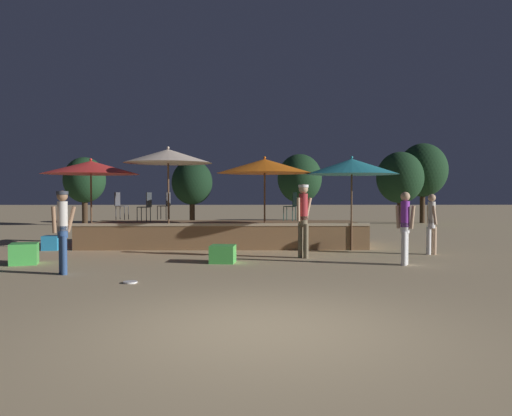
{
  "coord_description": "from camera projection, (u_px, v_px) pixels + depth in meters",
  "views": [
    {
      "loc": [
        -0.15,
        -6.11,
        1.7
      ],
      "look_at": [
        0.0,
        7.36,
        1.27
      ],
      "focal_mm": 35.0,
      "sensor_mm": 36.0,
      "label": 1
    }
  ],
  "objects": [
    {
      "name": "background_tree_0",
      "position": [
        300.0,
        179.0,
        25.8
      ],
      "size": [
        2.29,
        2.29,
        3.66
      ],
      "color": "#3D2B1C",
      "rests_on": "ground"
    },
    {
      "name": "background_tree_2",
      "position": [
        192.0,
        183.0,
        26.41
      ],
      "size": [
        2.15,
        2.15,
        3.4
      ],
      "color": "#3D2B1C",
      "rests_on": "ground"
    },
    {
      "name": "cube_seat_0",
      "position": [
        253.0,
        241.0,
        14.81
      ],
      "size": [
        0.55,
        0.55,
        0.47
      ],
      "rotation": [
        0.0,
        0.0,
        -0.14
      ],
      "color": "#4CC651",
      "rests_on": "ground"
    },
    {
      "name": "patio_umbrella_2",
      "position": [
        265.0,
        166.0,
        14.68
      ],
      "size": [
        2.82,
        2.82,
        2.75
      ],
      "color": "brown",
      "rests_on": "ground"
    },
    {
      "name": "cube_seat_3",
      "position": [
        24.0,
        254.0,
        11.72
      ],
      "size": [
        0.76,
        0.76,
        0.49
      ],
      "rotation": [
        0.0,
        0.0,
        0.31
      ],
      "color": "#4CC651",
      "rests_on": "ground"
    },
    {
      "name": "patio_umbrella_3",
      "position": [
        352.0,
        167.0,
        14.44
      ],
      "size": [
        2.7,
        2.7,
        2.74
      ],
      "color": "brown",
      "rests_on": "ground"
    },
    {
      "name": "background_tree_4",
      "position": [
        400.0,
        178.0,
        26.58
      ],
      "size": [
        2.49,
        2.49,
        3.85
      ],
      "color": "#3D2B1C",
      "rests_on": "ground"
    },
    {
      "name": "bistro_chair_1",
      "position": [
        147.0,
        204.0,
        15.21
      ],
      "size": [
        0.42,
        0.42,
        0.9
      ],
      "rotation": [
        0.0,
        0.0,
        4.5
      ],
      "color": "#2D3338",
      "rests_on": "wooden_deck"
    },
    {
      "name": "frisbee_disc",
      "position": [
        130.0,
        282.0,
        9.28
      ],
      "size": [
        0.26,
        0.26,
        0.03
      ],
      "color": "white",
      "rests_on": "ground"
    },
    {
      "name": "background_tree_3",
      "position": [
        85.0,
        180.0,
        25.23
      ],
      "size": [
        2.09,
        2.09,
        3.46
      ],
      "color": "#3D2B1C",
      "rests_on": "ground"
    },
    {
      "name": "patio_umbrella_0",
      "position": [
        168.0,
        156.0,
        14.43
      ],
      "size": [
        2.55,
        2.55,
        3.02
      ],
      "color": "brown",
      "rests_on": "ground"
    },
    {
      "name": "bistro_chair_0",
      "position": [
        120.0,
        203.0,
        16.44
      ],
      "size": [
        0.42,
        0.41,
        0.9
      ],
      "rotation": [
        0.0,
        0.0,
        1.37
      ],
      "color": "#47474C",
      "rests_on": "wooden_deck"
    },
    {
      "name": "background_tree_1",
      "position": [
        423.0,
        170.0,
        27.28
      ],
      "size": [
        2.66,
        2.66,
        4.36
      ],
      "color": "#3D2B1C",
      "rests_on": "ground"
    },
    {
      "name": "patio_umbrella_1",
      "position": [
        91.0,
        168.0,
        14.68
      ],
      "size": [
        2.81,
        2.81,
        2.69
      ],
      "color": "brown",
      "rests_on": "ground"
    },
    {
      "name": "person_1",
      "position": [
        303.0,
        215.0,
        12.8
      ],
      "size": [
        0.45,
        0.42,
        1.9
      ],
      "rotation": [
        0.0,
        0.0,
        2.31
      ],
      "color": "#72664C",
      "rests_on": "ground"
    },
    {
      "name": "person_2",
      "position": [
        405.0,
        226.0,
        11.56
      ],
      "size": [
        0.43,
        0.29,
        1.7
      ],
      "rotation": [
        0.0,
        0.0,
        4.2
      ],
      "color": "white",
      "rests_on": "ground"
    },
    {
      "name": "cube_seat_2",
      "position": [
        223.0,
        254.0,
        11.96
      ],
      "size": [
        0.64,
        0.64,
        0.42
      ],
      "rotation": [
        0.0,
        0.0,
        -0.1
      ],
      "color": "#4CC651",
      "rests_on": "ground"
    },
    {
      "name": "ground_plane",
      "position": [
        263.0,
        329.0,
        6.16
      ],
      "size": [
        120.0,
        120.0,
        0.0
      ],
      "primitive_type": "plane",
      "color": "tan"
    },
    {
      "name": "cube_seat_1",
      "position": [
        51.0,
        243.0,
        14.58
      ],
      "size": [
        0.49,
        0.49,
        0.42
      ],
      "rotation": [
        0.0,
        0.0,
        0.09
      ],
      "color": "#2D9EDB",
      "rests_on": "ground"
    },
    {
      "name": "bistro_chair_3",
      "position": [
        292.0,
        204.0,
        15.86
      ],
      "size": [
        0.45,
        0.45,
        0.9
      ],
      "rotation": [
        0.0,
        0.0,
        4.29
      ],
      "color": "#1E4C47",
      "rests_on": "wooden_deck"
    },
    {
      "name": "person_3",
      "position": [
        63.0,
        227.0,
        10.25
      ],
      "size": [
        0.46,
        0.33,
        1.72
      ],
      "rotation": [
        0.0,
        0.0,
        5.28
      ],
      "color": "#2D4C7F",
      "rests_on": "ground"
    },
    {
      "name": "person_0",
      "position": [
        432.0,
        222.0,
        13.51
      ],
      "size": [
        0.29,
        0.49,
        1.64
      ],
      "rotation": [
        0.0,
        0.0,
        0.15
      ],
      "color": "white",
      "rests_on": "ground"
    },
    {
      "name": "wooden_deck",
      "position": [
        224.0,
        234.0,
        16.01
      ],
      "size": [
        8.66,
        3.08,
        0.79
      ],
      "color": "olive",
      "rests_on": "ground"
    },
    {
      "name": "bistro_chair_2",
      "position": [
        166.0,
        203.0,
        16.46
      ],
      "size": [
        0.42,
        0.41,
        0.9
      ],
      "rotation": [
        0.0,
        0.0,
        4.51
      ],
      "color": "#47474C",
      "rests_on": "wooden_deck"
    }
  ]
}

